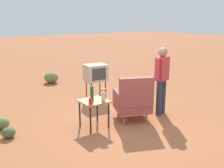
% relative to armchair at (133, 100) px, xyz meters
% --- Properties ---
extents(ground_plane, '(60.00, 60.00, 0.00)m').
position_rel_armchair_xyz_m(ground_plane, '(0.17, 0.05, -0.50)').
color(ground_plane, '#A05B38').
extents(armchair, '(1.01, 1.02, 1.06)m').
position_rel_armchair_xyz_m(armchair, '(0.00, 0.00, 0.00)').
color(armchair, '#937047').
rests_on(armchair, ground).
extents(side_table, '(0.56, 0.56, 0.61)m').
position_rel_armchair_xyz_m(side_table, '(0.95, -0.17, 0.02)').
color(side_table, black).
rests_on(side_table, ground).
extents(tv_on_stand, '(0.65, 0.51, 1.03)m').
position_rel_armchair_xyz_m(tv_on_stand, '(-0.17, -1.86, 0.28)').
color(tv_on_stand, black).
rests_on(tv_on_stand, ground).
extents(person_standing, '(0.55, 0.32, 1.64)m').
position_rel_armchair_xyz_m(person_standing, '(-0.81, 0.08, 0.44)').
color(person_standing, '#2D3347').
rests_on(person_standing, ground).
extents(soda_can_red, '(0.07, 0.07, 0.12)m').
position_rel_armchair_xyz_m(soda_can_red, '(1.14, -0.02, 0.17)').
color(soda_can_red, red).
rests_on(soda_can_red, side_table).
extents(bottle_wine_green, '(0.07, 0.07, 0.32)m').
position_rel_armchair_xyz_m(bottle_wine_green, '(1.00, -0.17, 0.27)').
color(bottle_wine_green, '#1E5623').
rests_on(bottle_wine_green, side_table).
extents(flower_vase, '(0.15, 0.10, 0.27)m').
position_rel_armchair_xyz_m(flower_vase, '(0.78, -0.06, 0.26)').
color(flower_vase, silver).
rests_on(flower_vase, side_table).
extents(shrub_mid, '(0.27, 0.27, 0.21)m').
position_rel_armchair_xyz_m(shrub_mid, '(2.59, -0.75, -0.39)').
color(shrub_mid, '#475B33').
rests_on(shrub_mid, ground).
extents(shrub_far, '(0.31, 0.31, 0.24)m').
position_rel_armchair_xyz_m(shrub_far, '(2.60, -1.27, -0.38)').
color(shrub_far, '#516B38').
rests_on(shrub_far, ground).
extents(shrub_lone, '(0.51, 0.51, 0.39)m').
position_rel_armchair_xyz_m(shrub_lone, '(0.07, -4.51, -0.30)').
color(shrub_lone, olive).
rests_on(shrub_lone, ground).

